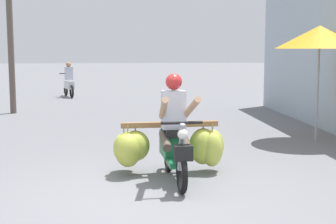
{
  "coord_description": "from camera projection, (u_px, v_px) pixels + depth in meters",
  "views": [
    {
      "loc": [
        -0.28,
        -6.03,
        1.94
      ],
      "look_at": [
        0.48,
        1.88,
        0.9
      ],
      "focal_mm": 52.22,
      "sensor_mm": 36.0,
      "label": 1
    }
  ],
  "objects": [
    {
      "name": "motorbike_distant_ahead_left",
      "position": [
        69.0,
        83.0,
        19.52
      ],
      "size": [
        0.69,
        1.57,
        1.4
      ],
      "color": "black",
      "rests_on": "ground"
    },
    {
      "name": "ground_plane",
      "position": [
        145.0,
        201.0,
        6.23
      ],
      "size": [
        120.0,
        120.0,
        0.0
      ],
      "primitive_type": "plane",
      "color": "slate"
    },
    {
      "name": "utility_pole",
      "position": [
        9.0,
        12.0,
        14.33
      ],
      "size": [
        0.18,
        0.18,
        5.99
      ],
      "primitive_type": "cylinder",
      "color": "brown",
      "rests_on": "ground"
    },
    {
      "name": "motorbike_main_loaded",
      "position": [
        169.0,
        144.0,
        7.42
      ],
      "size": [
        1.82,
        1.76,
        1.58
      ],
      "color": "black",
      "rests_on": "ground"
    },
    {
      "name": "market_umbrella_near_shop",
      "position": [
        320.0,
        37.0,
        10.01
      ],
      "size": [
        1.81,
        1.81,
        2.4
      ],
      "color": "#99999E",
      "rests_on": "ground"
    }
  ]
}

